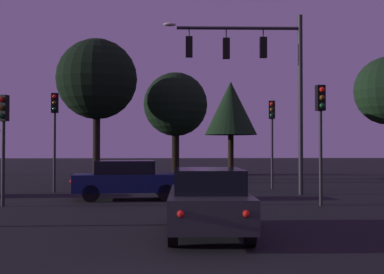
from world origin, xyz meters
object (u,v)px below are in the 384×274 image
traffic_light_corner_left (3,127)px  traffic_light_far_side (55,122)px  traffic_light_median (321,120)px  tree_right_cluster (97,80)px  tree_center_horizon (231,108)px  traffic_light_corner_right (272,126)px  car_nearside_lane (208,200)px  car_crossing_right (128,179)px  tree_behind_sign (176,105)px  traffic_signal_mast_arm (260,69)px

traffic_light_corner_left → traffic_light_far_side: 5.72m
traffic_light_median → tree_right_cluster: bearing=126.6°
traffic_light_median → tree_right_cluster: size_ratio=0.50×
traffic_light_median → tree_center_horizon: tree_center_horizon is taller
traffic_light_corner_right → tree_right_cluster: (-9.19, 4.84, 2.90)m
tree_right_cluster → traffic_light_median: bearing=-53.4°
car_nearside_lane → car_crossing_right: (-2.34, 8.50, -0.00)m
car_nearside_lane → traffic_light_median: bearing=52.4°
traffic_light_corner_left → tree_right_cluster: bearing=81.5°
tree_behind_sign → car_crossing_right: bearing=-100.1°
traffic_light_median → traffic_light_far_side: bearing=149.4°
traffic_signal_mast_arm → tree_right_cluster: tree_right_cluster is taller
traffic_light_median → tree_behind_sign: (-4.55, 15.60, 1.84)m
traffic_light_corner_left → tree_behind_sign: tree_behind_sign is taller
traffic_signal_mast_arm → traffic_light_corner_right: size_ratio=1.79×
traffic_light_corner_right → tree_behind_sign: (-4.51, 8.02, 1.74)m
car_nearside_lane → traffic_light_corner_right: bearing=71.6°
car_nearside_lane → tree_center_horizon: 26.76m
traffic_light_median → tree_center_horizon: size_ratio=0.60×
traffic_signal_mast_arm → tree_right_cluster: bearing=135.0°
tree_center_horizon → traffic_signal_mast_arm: bearing=-93.5°
traffic_light_corner_left → tree_right_cluster: (1.78, 11.94, 3.27)m
traffic_light_median → tree_center_horizon: bearing=90.9°
traffic_light_corner_right → car_crossing_right: size_ratio=1.00×
tree_right_cluster → tree_center_horizon: bearing=41.2°
car_nearside_lane → car_crossing_right: bearing=105.4°
traffic_light_median → car_nearside_lane: bearing=-127.6°
tree_center_horizon → tree_right_cluster: (-8.91, -7.81, 1.02)m
traffic_light_corner_left → tree_right_cluster: tree_right_cluster is taller
traffic_light_corner_left → tree_behind_sign: (6.45, 15.13, 2.10)m
traffic_signal_mast_arm → tree_right_cluster: size_ratio=0.94×
traffic_light_median → traffic_light_corner_right: bearing=90.3°
traffic_light_far_side → tree_center_horizon: 17.40m
traffic_signal_mast_arm → traffic_light_median: traffic_signal_mast_arm is taller
traffic_light_corner_left → car_nearside_lane: traffic_light_corner_left is taller
traffic_light_corner_right → tree_center_horizon: (-0.28, 12.64, 1.89)m
car_nearside_lane → tree_right_cluster: tree_right_cluster is taller
traffic_light_corner_right → car_crossing_right: 8.74m
tree_behind_sign → tree_center_horizon: 6.27m
car_crossing_right → tree_right_cluster: bearing=103.6°
traffic_light_corner_right → tree_behind_sign: tree_behind_sign is taller
traffic_light_far_side → car_crossing_right: 5.52m
car_crossing_right → tree_behind_sign: size_ratio=0.63×
traffic_light_far_side → car_nearside_lane: bearing=-64.0°
traffic_signal_mast_arm → tree_center_horizon: traffic_signal_mast_arm is taller
traffic_signal_mast_arm → car_nearside_lane: traffic_signal_mast_arm is taller
car_crossing_right → tree_center_horizon: tree_center_horizon is taller
traffic_light_median → car_crossing_right: traffic_light_median is taller
traffic_signal_mast_arm → traffic_light_corner_right: traffic_signal_mast_arm is taller
car_crossing_right → traffic_light_corner_left: bearing=-152.6°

